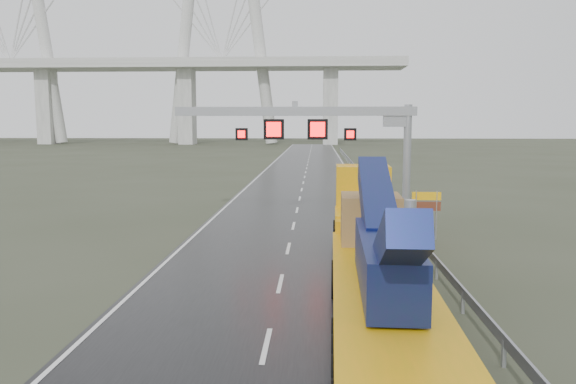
# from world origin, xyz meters

# --- Properties ---
(ground) EXTENTS (400.00, 400.00, 0.00)m
(ground) POSITION_xyz_m (0.00, 0.00, 0.00)
(ground) COLOR #353A28
(ground) RESTS_ON ground
(road) EXTENTS (11.00, 200.00, 0.02)m
(road) POSITION_xyz_m (0.00, 40.00, 0.01)
(road) COLOR black
(road) RESTS_ON ground
(guardrail) EXTENTS (0.20, 140.00, 1.40)m
(guardrail) POSITION_xyz_m (6.10, 30.00, 0.70)
(guardrail) COLOR gray
(guardrail) RESTS_ON ground
(sign_gantry) EXTENTS (14.90, 1.20, 7.42)m
(sign_gantry) POSITION_xyz_m (2.10, 17.99, 5.61)
(sign_gantry) COLOR #A4A49F
(sign_gantry) RESTS_ON ground
(heavy_haul_truck) EXTENTS (3.51, 20.48, 4.79)m
(heavy_haul_truck) POSITION_xyz_m (3.51, 4.43, 1.86)
(heavy_haul_truck) COLOR orange
(heavy_haul_truck) RESTS_ON ground
(exit_sign_pair) EXTENTS (1.50, 0.09, 2.57)m
(exit_sign_pair) POSITION_xyz_m (7.10, 12.60, 1.80)
(exit_sign_pair) COLOR #9A9FA3
(exit_sign_pair) RESTS_ON ground
(striped_barrier) EXTENTS (0.68, 0.49, 1.04)m
(striped_barrier) POSITION_xyz_m (6.00, 17.77, 0.52)
(striped_barrier) COLOR red
(striped_barrier) RESTS_ON ground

